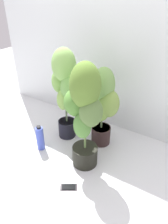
{
  "coord_description": "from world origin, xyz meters",
  "views": [
    {
      "loc": [
        0.82,
        -1.1,
        1.45
      ],
      "look_at": [
        -0.09,
        0.34,
        0.41
      ],
      "focal_mm": 33.58,
      "sensor_mm": 36.0,
      "label": 1
    }
  ],
  "objects_px": {
    "potted_plant_center": "(84,110)",
    "potted_plant_back_left": "(65,87)",
    "cell_phone": "(69,187)",
    "potted_plant_back_center": "(102,102)",
    "nutrient_bottle": "(40,138)"
  },
  "relations": [
    {
      "from": "potted_plant_center",
      "to": "cell_phone",
      "type": "height_order",
      "value": "potted_plant_center"
    },
    {
      "from": "potted_plant_back_left",
      "to": "cell_phone",
      "type": "bearing_deg",
      "value": -52.68
    },
    {
      "from": "potted_plant_back_left",
      "to": "nutrient_bottle",
      "type": "relative_size",
      "value": 3.56
    },
    {
      "from": "potted_plant_center",
      "to": "potted_plant_back_left",
      "type": "xyz_separation_m",
      "value": [
        -0.39,
        0.25,
        0.01
      ]
    },
    {
      "from": "potted_plant_back_left",
      "to": "nutrient_bottle",
      "type": "distance_m",
      "value": 0.57
    },
    {
      "from": "nutrient_bottle",
      "to": "potted_plant_center",
      "type": "bearing_deg",
      "value": 7.81
    },
    {
      "from": "potted_plant_back_left",
      "to": "nutrient_bottle",
      "type": "bearing_deg",
      "value": -106.73
    },
    {
      "from": "potted_plant_back_left",
      "to": "cell_phone",
      "type": "height_order",
      "value": "potted_plant_back_left"
    },
    {
      "from": "cell_phone",
      "to": "potted_plant_back_left",
      "type": "bearing_deg",
      "value": -175.71
    },
    {
      "from": "nutrient_bottle",
      "to": "potted_plant_back_left",
      "type": "bearing_deg",
      "value": 73.27
    },
    {
      "from": "cell_phone",
      "to": "nutrient_bottle",
      "type": "height_order",
      "value": "nutrient_bottle"
    },
    {
      "from": "potted_plant_center",
      "to": "cell_phone",
      "type": "distance_m",
      "value": 0.66
    },
    {
      "from": "potted_plant_back_center",
      "to": "nutrient_bottle",
      "type": "distance_m",
      "value": 0.72
    },
    {
      "from": "potted_plant_back_center",
      "to": "cell_phone",
      "type": "distance_m",
      "value": 0.82
    },
    {
      "from": "potted_plant_back_center",
      "to": "cell_phone",
      "type": "xyz_separation_m",
      "value": [
        0.06,
        -0.66,
        -0.48
      ]
    }
  ]
}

